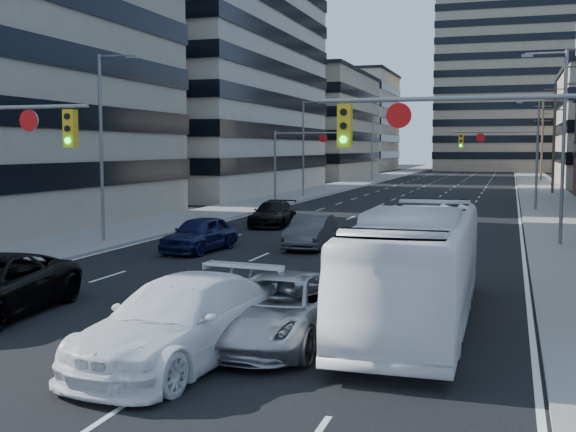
# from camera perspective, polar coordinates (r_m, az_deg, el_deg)

# --- Properties ---
(ground) EXTENTS (400.00, 400.00, 0.00)m
(ground) POSITION_cam_1_polar(r_m,az_deg,el_deg) (14.02, -20.73, -14.02)
(ground) COLOR black
(ground) RESTS_ON ground
(road_surface) EXTENTS (18.00, 300.00, 0.02)m
(road_surface) POSITION_cam_1_polar(r_m,az_deg,el_deg) (140.69, 13.87, 3.33)
(road_surface) COLOR black
(road_surface) RESTS_ON ground
(sidewalk_left) EXTENTS (5.00, 300.00, 0.15)m
(sidewalk_left) POSITION_cam_1_polar(r_m,az_deg,el_deg) (141.83, 9.22, 3.46)
(sidewalk_left) COLOR slate
(sidewalk_left) RESTS_ON ground
(sidewalk_right) EXTENTS (5.00, 300.00, 0.15)m
(sidewalk_right) POSITION_cam_1_polar(r_m,az_deg,el_deg) (140.48, 18.57, 3.23)
(sidewalk_right) COLOR slate
(sidewalk_right) RESTS_ON ground
(office_left_mid) EXTENTS (26.00, 34.00, 28.00)m
(office_left_mid) POSITION_cam_1_polar(r_m,az_deg,el_deg) (79.27, -9.54, 12.10)
(office_left_mid) COLOR #ADA089
(office_left_mid) RESTS_ON ground
(office_left_far) EXTENTS (20.00, 30.00, 16.00)m
(office_left_far) POSITION_cam_1_polar(r_m,az_deg,el_deg) (115.04, 0.94, 7.05)
(office_left_far) COLOR gray
(office_left_far) RESTS_ON ground
(apartment_tower) EXTENTS (26.00, 26.00, 58.00)m
(apartment_tower) POSITION_cam_1_polar(r_m,az_deg,el_deg) (162.24, 16.72, 13.78)
(apartment_tower) COLOR gray
(apartment_tower) RESTS_ON ground
(bg_block_left) EXTENTS (24.00, 24.00, 20.00)m
(bg_block_left) POSITION_cam_1_polar(r_m,az_deg,el_deg) (154.78, 3.69, 7.34)
(bg_block_left) COLOR #ADA089
(bg_block_left) RESTS_ON ground
(signal_near_right) EXTENTS (6.59, 0.33, 6.00)m
(signal_near_right) POSITION_cam_1_polar(r_m,az_deg,el_deg) (18.39, 14.76, 4.42)
(signal_near_right) COLOR slate
(signal_near_right) RESTS_ON ground
(signal_far_left) EXTENTS (6.09, 0.33, 6.00)m
(signal_far_left) POSITION_cam_1_polar(r_m,az_deg,el_deg) (57.62, 1.17, 5.08)
(signal_far_left) COLOR slate
(signal_far_left) RESTS_ON ground
(signal_far_right) EXTENTS (6.09, 0.33, 6.00)m
(signal_far_right) POSITION_cam_1_polar(r_m,az_deg,el_deg) (55.37, 16.69, 4.84)
(signal_far_right) COLOR slate
(signal_far_right) RESTS_ON ground
(utility_pole_midblock) EXTENTS (2.20, 0.28, 11.00)m
(utility_pole_midblock) POSITION_cam_1_polar(r_m,az_deg,el_deg) (76.48, 20.29, 5.92)
(utility_pole_midblock) COLOR #4C3D2D
(utility_pole_midblock) RESTS_ON ground
(utility_pole_distant) EXTENTS (2.20, 0.28, 11.00)m
(utility_pole_distant) POSITION_cam_1_polar(r_m,az_deg,el_deg) (106.45, 19.44, 5.69)
(utility_pole_distant) COLOR #4C3D2D
(utility_pole_distant) RESTS_ON ground
(streetlight_left_near) EXTENTS (2.03, 0.22, 9.00)m
(streetlight_left_near) POSITION_cam_1_polar(r_m,az_deg,el_deg) (35.62, -14.33, 5.96)
(streetlight_left_near) COLOR slate
(streetlight_left_near) RESTS_ON ground
(streetlight_left_mid) EXTENTS (2.03, 0.22, 9.00)m
(streetlight_left_mid) POSITION_cam_1_polar(r_m,az_deg,el_deg) (67.97, 1.35, 5.75)
(streetlight_left_mid) COLOR slate
(streetlight_left_mid) RESTS_ON ground
(streetlight_left_far) EXTENTS (2.03, 0.22, 9.00)m
(streetlight_left_far) POSITION_cam_1_polar(r_m,az_deg,el_deg) (102.08, 6.76, 5.58)
(streetlight_left_far) COLOR slate
(streetlight_left_far) RESTS_ON ground
(streetlight_right_near) EXTENTS (2.03, 0.22, 9.00)m
(streetlight_right_near) POSITION_cam_1_polar(r_m,az_deg,el_deg) (35.44, 20.70, 5.79)
(streetlight_right_near) COLOR slate
(streetlight_right_near) RESTS_ON ground
(streetlight_right_far) EXTENTS (2.03, 0.22, 9.00)m
(streetlight_right_far) POSITION_cam_1_polar(r_m,az_deg,el_deg) (70.40, 19.01, 5.45)
(streetlight_right_far) COLOR slate
(streetlight_right_far) RESTS_ON ground
(white_van) EXTENTS (3.27, 6.45, 1.79)m
(white_van) POSITION_cam_1_polar(r_m,az_deg,el_deg) (15.67, -8.53, -8.26)
(white_van) COLOR white
(white_van) RESTS_ON ground
(silver_suv) EXTENTS (2.90, 5.85, 1.59)m
(silver_suv) POSITION_cam_1_polar(r_m,az_deg,el_deg) (17.12, -0.73, -7.38)
(silver_suv) COLOR #A7A7AB
(silver_suv) RESTS_ON ground
(transit_bus) EXTENTS (2.69, 11.05, 3.07)m
(transit_bus) POSITION_cam_1_polar(r_m,az_deg,el_deg) (19.00, 10.20, -3.92)
(transit_bus) COLOR white
(transit_bus) RESTS_ON ground
(sedan_blue) EXTENTS (2.32, 4.79, 1.58)m
(sedan_blue) POSITION_cam_1_polar(r_m,az_deg,el_deg) (32.22, -6.99, -1.43)
(sedan_blue) COLOR #0E1438
(sedan_blue) RESTS_ON ground
(sedan_grey_center) EXTENTS (1.76, 4.67, 1.52)m
(sedan_grey_center) POSITION_cam_1_polar(r_m,az_deg,el_deg) (33.15, 1.82, -1.25)
(sedan_grey_center) COLOR #3A3A3D
(sedan_grey_center) RESTS_ON ground
(sedan_black_far) EXTENTS (2.42, 5.20, 1.47)m
(sedan_black_far) POSITION_cam_1_polar(r_m,az_deg,el_deg) (42.42, -1.20, 0.16)
(sedan_black_far) COLOR black
(sedan_black_far) RESTS_ON ground
(sedan_grey_right) EXTENTS (1.74, 4.16, 1.40)m
(sedan_grey_right) POSITION_cam_1_polar(r_m,az_deg,el_deg) (42.29, 11.19, -0.00)
(sedan_grey_right) COLOR #313134
(sedan_grey_right) RESTS_ON ground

